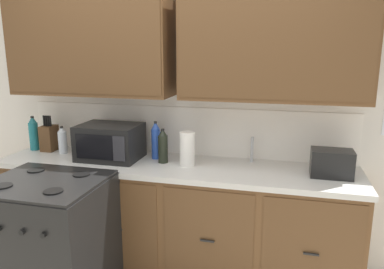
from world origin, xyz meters
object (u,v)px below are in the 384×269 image
at_px(bottle_clear, 62,140).
at_px(bottle_dark, 163,146).
at_px(microwave, 110,142).
at_px(paper_towel_roll, 187,149).
at_px(bottle_teal, 34,133).
at_px(stove_range, 50,246).
at_px(knife_block, 49,138).
at_px(bottle_blue, 156,140).
at_px(toaster, 332,163).

distance_m(bottle_clear, bottle_dark, 0.91).
xyz_separation_m(microwave, paper_towel_roll, (0.65, -0.02, -0.01)).
distance_m(bottle_clear, bottle_teal, 0.31).
height_order(bottle_teal, bottle_dark, bottle_teal).
distance_m(stove_range, paper_towel_roll, 1.17).
height_order(stove_range, knife_block, knife_block).
relative_size(paper_towel_roll, bottle_dark, 0.97).
height_order(bottle_clear, bottle_dark, bottle_dark).
height_order(paper_towel_roll, bottle_dark, bottle_dark).
distance_m(stove_range, bottle_blue, 1.08).
xyz_separation_m(paper_towel_roll, bottle_teal, (-1.42, 0.11, 0.02)).
relative_size(stove_range, paper_towel_roll, 3.65).
bearing_deg(bottle_dark, toaster, -0.82).
bearing_deg(stove_range, bottle_teal, 130.07).
relative_size(toaster, bottle_blue, 0.92).
bearing_deg(paper_towel_roll, bottle_teal, 175.75).
distance_m(toaster, paper_towel_roll, 1.03).
xyz_separation_m(microwave, bottle_dark, (0.45, 0.00, -0.01)).
height_order(toaster, bottle_dark, bottle_dark).
relative_size(stove_range, bottle_blue, 3.11).
xyz_separation_m(bottle_clear, bottle_teal, (-0.31, 0.04, 0.03)).
bearing_deg(bottle_clear, bottle_blue, 3.31).
xyz_separation_m(knife_block, bottle_blue, (0.98, 0.00, 0.03)).
bearing_deg(paper_towel_roll, bottle_clear, 176.47).
xyz_separation_m(stove_range, microwave, (0.15, 0.65, 0.58)).
relative_size(toaster, bottle_dark, 1.04).
distance_m(bottle_clear, bottle_blue, 0.82).
xyz_separation_m(bottle_blue, bottle_teal, (-1.13, -0.01, -0.00)).
bearing_deg(toaster, microwave, 179.54).
distance_m(stove_range, knife_block, 1.05).
bearing_deg(bottle_teal, bottle_dark, -3.87).
bearing_deg(bottle_dark, bottle_teal, 176.13).
bearing_deg(toaster, bottle_dark, 179.18).
height_order(knife_block, bottle_clear, knife_block).
bearing_deg(knife_block, bottle_blue, 0.01).
bearing_deg(paper_towel_roll, stove_range, -141.88).
bearing_deg(knife_block, bottle_dark, -4.95).
relative_size(stove_range, bottle_dark, 3.53).
distance_m(toaster, bottle_blue, 1.33).
bearing_deg(bottle_clear, bottle_dark, -2.86).
distance_m(toaster, bottle_teal, 2.46).
bearing_deg(stove_range, bottle_dark, 47.40).
xyz_separation_m(paper_towel_roll, bottle_blue, (-0.29, 0.12, 0.02)).
xyz_separation_m(paper_towel_roll, bottle_clear, (-1.11, 0.07, -0.02)).
distance_m(toaster, knife_block, 2.31).
bearing_deg(bottle_blue, toaster, -4.78).
height_order(microwave, bottle_dark, microwave).
bearing_deg(bottle_clear, microwave, -6.10).
bearing_deg(bottle_dark, microwave, -179.45).
bearing_deg(bottle_dark, paper_towel_roll, -6.55).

